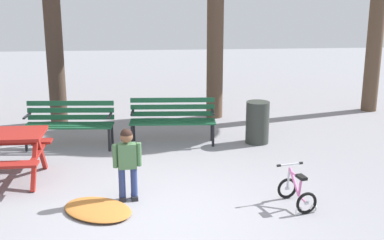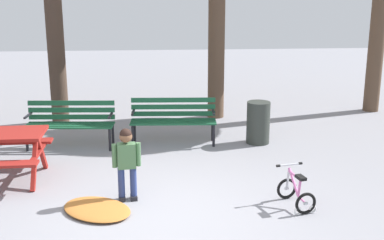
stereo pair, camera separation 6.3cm
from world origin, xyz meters
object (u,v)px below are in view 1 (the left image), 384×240
trash_bin (257,122)px  park_bench_far_left (70,121)px  park_bench_left (173,117)px  child_standing (127,159)px  kids_bicycle (297,192)px

trash_bin → park_bench_far_left: bearing=179.4°
park_bench_left → park_bench_far_left: bearing=-177.0°
park_bench_left → trash_bin: 1.61m
park_bench_left → child_standing: 2.72m
child_standing → kids_bicycle: child_standing is taller
park_bench_left → kids_bicycle: size_ratio=2.65×
park_bench_far_left → trash_bin: park_bench_far_left is taller
park_bench_far_left → park_bench_left: bearing=3.0°
park_bench_left → child_standing: child_standing is taller
kids_bicycle → trash_bin: size_ratio=0.77×
child_standing → kids_bicycle: bearing=-9.9°
park_bench_far_left → child_standing: (1.14, -2.51, 0.10)m
park_bench_far_left → park_bench_left: (1.90, 0.10, 0.00)m
child_standing → park_bench_left: bearing=73.8°
park_bench_left → child_standing: size_ratio=1.57×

